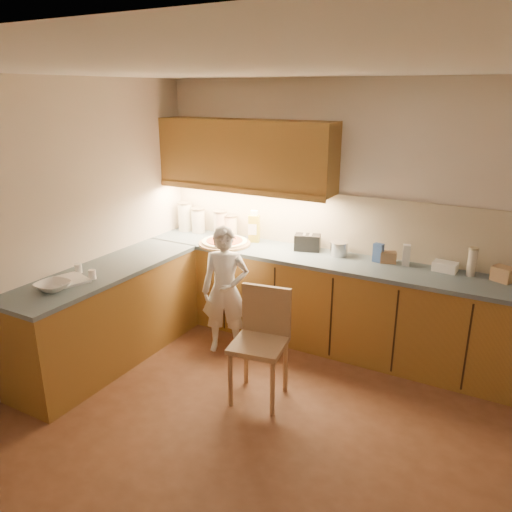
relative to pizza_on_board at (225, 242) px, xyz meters
The scene contains 24 objects.
room 2.24m from the pizza_on_board, 48.70° to the right, with size 4.54×4.50×2.62m.
l_counter 0.76m from the pizza_on_board, 35.73° to the right, with size 3.77×2.62×0.92m.
backsplash 1.13m from the pizza_on_board, 21.36° to the left, with size 3.75×0.02×0.58m, color beige.
upper_cabinets 0.94m from the pizza_on_board, 63.42° to the left, with size 1.95×0.36×0.73m.
pizza_on_board is the anchor object (origin of this frame).
child 0.66m from the pizza_on_board, 57.66° to the right, with size 0.46×0.30×1.27m, color silver.
wooden_chair 1.46m from the pizza_on_board, 45.40° to the right, with size 0.49×0.49×0.95m.
mixing_bowl 1.84m from the pizza_on_board, 107.58° to the right, with size 0.27×0.27×0.07m, color silver.
canister_a 0.77m from the pizza_on_board, 159.73° to the left, with size 0.17×0.17×0.34m.
canister_b 0.60m from the pizza_on_board, 153.14° to the left, with size 0.16×0.16×0.29m.
canister_c 0.36m from the pizza_on_board, 130.15° to the left, with size 0.16×0.16×0.29m.
canister_d 0.33m from the pizza_on_board, 109.57° to the left, with size 0.15×0.15×0.25m.
oil_jug 0.36m from the pizza_on_board, 48.19° to the left, with size 0.13×0.11×0.34m.
toaster 0.88m from the pizza_on_board, 16.12° to the left, with size 0.29×0.21×0.17m.
steel_pot 1.21m from the pizza_on_board, 11.40° to the left, with size 0.18×0.18×0.14m.
blue_box 1.60m from the pizza_on_board, ahead, with size 0.09×0.06×0.18m, color #325296.
card_box_a 1.69m from the pizza_on_board, ahead, with size 0.15×0.11×0.11m, color #977351.
white_bottle 1.86m from the pizza_on_board, ahead, with size 0.07×0.07×0.20m, color silver.
flat_pack 2.20m from the pizza_on_board, ahead, with size 0.21×0.15×0.08m, color white.
tall_jar 2.42m from the pizza_on_board, ahead, with size 0.08×0.08×0.26m.
card_box_b 2.67m from the pizza_on_board, ahead, with size 0.16×0.13×0.13m, color tan.
dough_cloth 1.65m from the pizza_on_board, 110.96° to the right, with size 0.30×0.24×0.02m, color white.
spice_jar_a 1.53m from the pizza_on_board, 116.62° to the right, with size 0.06×0.06×0.08m, color white.
spice_jar_b 1.49m from the pizza_on_board, 107.94° to the right, with size 0.06×0.06×0.08m, color white.
Camera 1 is at (1.35, -2.69, 2.48)m, focal length 35.00 mm.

